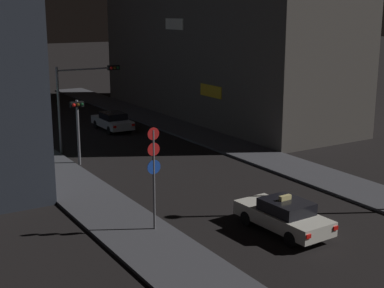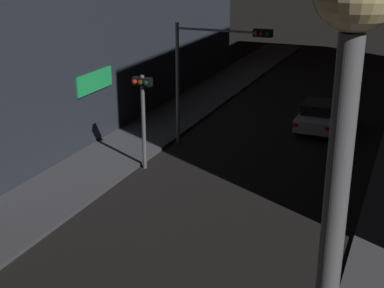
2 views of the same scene
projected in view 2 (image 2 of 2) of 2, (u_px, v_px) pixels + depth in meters
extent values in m
cube|color=#424247|center=(136.00, 141.00, 25.79)|extent=(3.21, 58.21, 0.14)
cube|color=#26CC66|center=(95.00, 81.00, 24.69)|extent=(0.08, 2.80, 0.90)
cube|color=#B7B7BC|center=(320.00, 117.00, 27.68)|extent=(1.84, 4.42, 0.60)
cube|color=black|center=(320.00, 107.00, 27.32)|extent=(1.60, 1.99, 0.50)
cube|color=red|center=(296.00, 125.00, 26.00)|extent=(0.24, 0.06, 0.16)
cube|color=red|center=(327.00, 129.00, 25.45)|extent=(0.24, 0.06, 0.16)
cylinder|color=black|center=(310.00, 113.00, 29.25)|extent=(0.23, 0.64, 0.64)
cylinder|color=black|center=(340.00, 117.00, 28.66)|extent=(0.23, 0.64, 0.64)
cylinder|color=black|center=(298.00, 128.00, 26.90)|extent=(0.23, 0.64, 0.64)
cylinder|color=black|center=(331.00, 132.00, 26.30)|extent=(0.23, 0.64, 0.64)
cylinder|color=slate|center=(178.00, 85.00, 24.85)|extent=(0.16, 0.16, 5.61)
cylinder|color=slate|center=(219.00, 31.00, 23.27)|extent=(3.90, 0.10, 0.10)
cube|color=black|center=(263.00, 33.00, 22.56)|extent=(0.80, 0.28, 0.32)
sphere|color=red|center=(256.00, 33.00, 22.50)|extent=(0.20, 0.20, 0.20)
sphere|color=#3F2D0C|center=(262.00, 34.00, 22.41)|extent=(0.20, 0.20, 0.20)
sphere|color=#0C3319|center=(268.00, 34.00, 22.32)|extent=(0.20, 0.20, 0.20)
cylinder|color=slate|center=(144.00, 123.00, 22.18)|extent=(0.16, 0.16, 3.95)
cube|color=black|center=(142.00, 82.00, 21.60)|extent=(0.80, 0.28, 0.32)
sphere|color=red|center=(135.00, 82.00, 21.54)|extent=(0.20, 0.20, 0.20)
sphere|color=#3F2D0C|center=(140.00, 82.00, 21.45)|extent=(0.20, 0.20, 0.20)
sphere|color=#0C3319|center=(146.00, 83.00, 21.36)|extent=(0.20, 0.20, 0.20)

